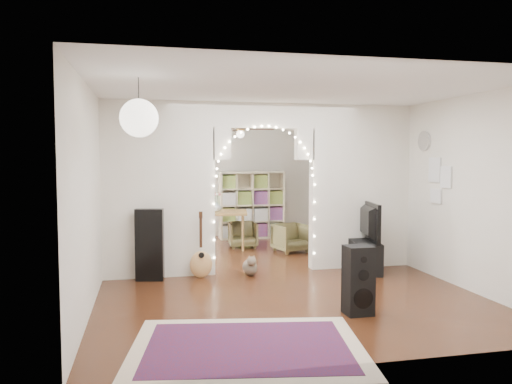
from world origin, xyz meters
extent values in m
plane|color=black|center=(0.00, 0.00, 0.00)|extent=(7.50, 7.50, 0.00)
cube|color=white|center=(0.00, 0.00, 2.70)|extent=(5.00, 7.50, 0.02)
cube|color=silver|center=(0.00, 3.75, 1.35)|extent=(5.00, 0.02, 2.70)
cube|color=silver|center=(0.00, -3.75, 1.35)|extent=(5.00, 0.02, 2.70)
cube|color=silver|center=(-2.50, 0.00, 1.35)|extent=(0.02, 7.50, 2.70)
cube|color=silver|center=(2.50, 0.00, 1.35)|extent=(0.02, 7.50, 2.70)
cube|color=silver|center=(-1.65, 0.00, 1.35)|extent=(1.70, 0.20, 2.70)
cube|color=silver|center=(1.65, 0.00, 1.35)|extent=(1.70, 0.20, 2.70)
cube|color=silver|center=(0.00, 0.00, 2.50)|extent=(1.60, 0.20, 0.40)
cube|color=white|center=(-2.47, 1.80, 1.50)|extent=(0.04, 1.20, 1.40)
cylinder|color=white|center=(2.48, -0.60, 2.10)|extent=(0.03, 0.31, 0.31)
sphere|color=white|center=(-1.90, -2.40, 2.25)|extent=(0.40, 0.40, 0.40)
cube|color=maroon|center=(-0.90, -3.15, 0.01)|extent=(2.49, 2.04, 0.02)
cube|color=black|center=(-1.80, -0.25, 0.54)|extent=(0.43, 0.21, 1.08)
ellipsoid|color=tan|center=(-1.04, -0.25, 0.36)|extent=(0.37, 0.23, 0.42)
cube|color=black|center=(-1.04, -0.25, 0.71)|extent=(0.05, 0.04, 0.48)
cube|color=black|center=(-1.04, -0.25, 0.97)|extent=(0.06, 0.04, 0.10)
ellipsoid|color=brown|center=(-0.28, -0.25, 0.13)|extent=(0.24, 0.36, 0.25)
sphere|color=brown|center=(-0.28, -0.40, 0.25)|extent=(0.15, 0.15, 0.15)
cone|color=brown|center=(-0.32, -0.40, 0.33)|extent=(0.05, 0.05, 0.05)
cone|color=brown|center=(-0.24, -0.40, 0.33)|extent=(0.05, 0.05, 0.05)
cylinder|color=brown|center=(-0.27, -0.06, 0.04)|extent=(0.04, 0.23, 0.08)
cube|color=black|center=(0.57, -2.41, 0.41)|extent=(0.32, 0.28, 0.81)
cylinder|color=black|center=(0.58, -2.55, 0.23)|extent=(0.23, 0.02, 0.23)
cylinder|color=black|center=(0.58, -2.55, 0.50)|extent=(0.13, 0.02, 0.13)
cylinder|color=black|center=(0.58, -2.55, 0.68)|extent=(0.07, 0.02, 0.07)
cube|color=black|center=(1.59, -0.31, 0.25)|extent=(0.57, 1.06, 0.50)
imported|color=black|center=(1.59, -0.31, 0.81)|extent=(0.33, 1.08, 0.62)
cube|color=beige|center=(0.50, 3.29, 0.76)|extent=(1.48, 0.40, 1.52)
cube|color=brown|center=(-0.45, 2.16, 0.73)|extent=(1.32, 1.00, 0.05)
cylinder|color=brown|center=(-1.02, 1.94, 0.35)|extent=(0.05, 0.05, 0.70)
cylinder|color=brown|center=(0.00, 1.76, 0.35)|extent=(0.05, 0.05, 0.70)
cylinder|color=brown|center=(-0.91, 2.57, 0.35)|extent=(0.05, 0.05, 0.70)
cylinder|color=brown|center=(0.11, 2.39, 0.35)|extent=(0.05, 0.05, 0.70)
imported|color=silver|center=(-0.45, 2.16, 0.85)|extent=(0.21, 0.21, 0.19)
imported|color=brown|center=(0.08, 2.15, 0.26)|extent=(0.59, 0.61, 0.52)
imported|color=brown|center=(0.91, 1.47, 0.28)|extent=(0.73, 0.74, 0.55)
camera|label=1|loc=(-1.83, -7.77, 1.84)|focal=35.00mm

